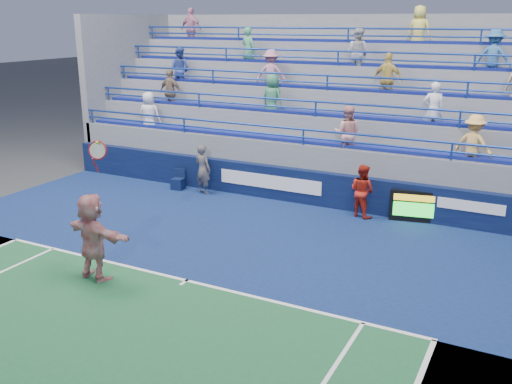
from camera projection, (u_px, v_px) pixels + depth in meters
The scene contains 8 objects.
ground at pixel (187, 281), 12.85m from camera, with size 120.00×120.00×0.00m, color #333538.
sponsor_wall at pixel (300, 186), 18.22m from camera, with size 18.00×0.32×1.10m.
bleacher_stand at pixel (340, 135), 21.14m from camera, with size 18.00×5.61×6.13m.
serve_speed_board at pixel (413, 206), 16.49m from camera, with size 1.35×0.41×0.93m.
judge_chair at pixel (178, 183), 19.72m from camera, with size 0.45×0.45×0.71m.
tennis_player at pixel (93, 237), 12.71m from camera, with size 1.94×0.85×3.24m.
line_judge at pixel (203, 169), 19.08m from camera, with size 0.62×0.41×1.69m, color #151B3B.
ball_girl at pixel (362, 191), 16.85m from camera, with size 0.78×0.61×1.60m, color #B12114.
Camera 1 is at (6.73, -9.70, 5.67)m, focal length 40.00 mm.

